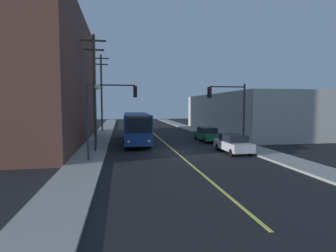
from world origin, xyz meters
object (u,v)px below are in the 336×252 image
object	(u,v)px
parked_car_green	(207,134)
street_lamp_left	(91,110)
city_bus	(136,126)
parked_car_silver	(233,143)
traffic_signal_left_corner	(113,103)
fire_hydrant	(233,139)
utility_pole_mid	(101,90)
traffic_signal_right_corner	(229,103)
utility_pole_near	(95,85)

from	to	relation	value
parked_car_green	street_lamp_left	size ratio (longest dim) A/B	0.81
city_bus	parked_car_silver	world-z (taller)	city_bus
city_bus	traffic_signal_left_corner	bearing A→B (deg)	-112.76
street_lamp_left	fire_hydrant	size ratio (longest dim) A/B	6.55
utility_pole_mid	traffic_signal_right_corner	bearing A→B (deg)	-54.82
utility_pole_near	traffic_signal_left_corner	size ratio (longest dim) A/B	1.83
city_bus	traffic_signal_right_corner	distance (m)	10.37
traffic_signal_left_corner	street_lamp_left	world-z (taller)	traffic_signal_left_corner
traffic_signal_left_corner	street_lamp_left	xyz separation A→B (m)	(-1.42, -4.23, -0.56)
parked_car_green	utility_pole_near	xyz separation A→B (m)	(-12.20, -1.05, 5.31)
city_bus	fire_hydrant	distance (m)	10.48
traffic_signal_left_corner	fire_hydrant	distance (m)	13.04
city_bus	parked_car_green	xyz separation A→B (m)	(7.99, -0.48, -0.98)
parked_car_silver	fire_hydrant	bearing A→B (deg)	66.42
parked_car_silver	parked_car_green	distance (m)	7.55
parked_car_green	traffic_signal_left_corner	size ratio (longest dim) A/B	0.74
traffic_signal_right_corner	fire_hydrant	distance (m)	4.59
city_bus	street_lamp_left	distance (m)	10.68
utility_pole_mid	city_bus	bearing A→B (deg)	-70.82
utility_pole_near	fire_hydrant	distance (m)	15.28
parked_car_silver	street_lamp_left	bearing A→B (deg)	-171.23
utility_pole_near	traffic_signal_left_corner	xyz separation A→B (m)	(1.87, -4.06, -1.85)
fire_hydrant	utility_pole_near	bearing A→B (deg)	173.38
traffic_signal_left_corner	utility_pole_near	bearing A→B (deg)	114.75
traffic_signal_left_corner	utility_pole_mid	bearing A→B (deg)	96.71
parked_car_green	traffic_signal_left_corner	distance (m)	12.03
city_bus	utility_pole_near	distance (m)	6.23
traffic_signal_left_corner	street_lamp_left	bearing A→B (deg)	-108.51
utility_pole_near	traffic_signal_right_corner	size ratio (longest dim) A/B	1.83
parked_car_silver	utility_pole_mid	distance (m)	25.05
traffic_signal_right_corner	street_lamp_left	bearing A→B (deg)	-160.32
city_bus	fire_hydrant	bearing A→B (deg)	-17.71
city_bus	traffic_signal_right_corner	bearing A→B (deg)	-32.66
parked_car_silver	traffic_signal_right_corner	size ratio (longest dim) A/B	0.74
parked_car_green	utility_pole_near	size ratio (longest dim) A/B	0.41
parked_car_silver	fire_hydrant	xyz separation A→B (m)	(2.12, 4.86, -0.26)
city_bus	traffic_signal_left_corner	xyz separation A→B (m)	(-2.34, -5.58, 2.49)
traffic_signal_right_corner	traffic_signal_left_corner	bearing A→B (deg)	-179.21
traffic_signal_left_corner	traffic_signal_right_corner	size ratio (longest dim) A/B	1.00
parked_car_silver	street_lamp_left	distance (m)	12.05
traffic_signal_right_corner	city_bus	bearing A→B (deg)	147.34
parked_car_silver	traffic_signal_right_corner	bearing A→B (deg)	75.25
utility_pole_mid	traffic_signal_right_corner	world-z (taller)	utility_pole_mid
utility_pole_near	traffic_signal_right_corner	world-z (taller)	utility_pole_near
traffic_signal_right_corner	fire_hydrant	world-z (taller)	traffic_signal_right_corner
street_lamp_left	parked_car_silver	bearing A→B (deg)	8.77
street_lamp_left	utility_pole_near	bearing A→B (deg)	93.14
utility_pole_mid	street_lamp_left	world-z (taller)	utility_pole_mid
city_bus	utility_pole_mid	xyz separation A→B (m)	(-4.53, 13.02, 4.72)
street_lamp_left	fire_hydrant	bearing A→B (deg)	25.92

